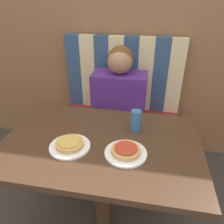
{
  "coord_description": "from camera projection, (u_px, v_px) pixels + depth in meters",
  "views": [
    {
      "loc": [
        0.24,
        -0.95,
        1.43
      ],
      "look_at": [
        0.0,
        0.33,
        0.7
      ],
      "focal_mm": 35.0,
      "sensor_mm": 36.0,
      "label": 1
    }
  ],
  "objects": [
    {
      "name": "ground_plane",
      "position": [
        103.0,
        221.0,
        1.55
      ],
      "size": [
        12.0,
        12.0,
        0.0
      ],
      "primitive_type": "plane",
      "color": "#38332D"
    },
    {
      "name": "wall_back",
      "position": [
        127.0,
        9.0,
        1.75
      ],
      "size": [
        7.0,
        0.05,
        2.6
      ],
      "color": "brown",
      "rests_on": "ground_plane"
    },
    {
      "name": "booth_seat",
      "position": [
        119.0,
        139.0,
        2.01
      ],
      "size": [
        1.01,
        0.5,
        0.46
      ],
      "color": "maroon",
      "rests_on": "ground_plane"
    },
    {
      "name": "booth_backrest",
      "position": [
        123.0,
        74.0,
        1.92
      ],
      "size": [
        1.01,
        0.07,
        0.65
      ],
      "color": "navy",
      "rests_on": "booth_seat"
    },
    {
      "name": "dining_table",
      "position": [
        101.0,
        153.0,
        1.25
      ],
      "size": [
        1.09,
        0.73,
        0.7
      ],
      "color": "#422B1C",
      "rests_on": "ground_plane"
    },
    {
      "name": "person",
      "position": [
        120.0,
        88.0,
        1.76
      ],
      "size": [
        0.43,
        0.24,
        0.61
      ],
      "color": "#4C237A",
      "rests_on": "booth_seat"
    },
    {
      "name": "plate_left",
      "position": [
        70.0,
        146.0,
        1.15
      ],
      "size": [
        0.22,
        0.22,
        0.01
      ],
      "color": "white",
      "rests_on": "dining_table"
    },
    {
      "name": "plate_right",
      "position": [
        126.0,
        153.0,
        1.11
      ],
      "size": [
        0.22,
        0.22,
        0.01
      ],
      "color": "white",
      "rests_on": "dining_table"
    },
    {
      "name": "pizza_left",
      "position": [
        70.0,
        143.0,
        1.14
      ],
      "size": [
        0.15,
        0.15,
        0.03
      ],
      "color": "tan",
      "rests_on": "plate_left"
    },
    {
      "name": "pizza_right",
      "position": [
        126.0,
        150.0,
        1.1
      ],
      "size": [
        0.15,
        0.15,
        0.03
      ],
      "color": "tan",
      "rests_on": "plate_right"
    },
    {
      "name": "drinking_cup",
      "position": [
        136.0,
        121.0,
        1.27
      ],
      "size": [
        0.06,
        0.06,
        0.13
      ],
      "color": "#2D669E",
      "rests_on": "dining_table"
    }
  ]
}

